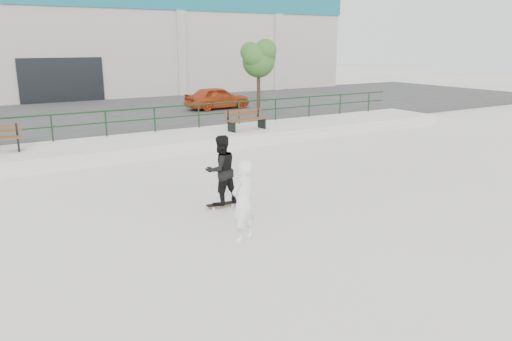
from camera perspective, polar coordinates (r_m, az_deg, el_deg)
ground at (r=11.46m, az=3.28°, el=-6.50°), size 120.00×120.00×0.00m
ledge at (r=19.64m, az=-12.79°, el=2.79°), size 30.00×3.00×0.50m
parking_strip at (r=27.72m, az=-18.64°, el=5.71°), size 60.00×14.00×0.50m
railing at (r=20.70m, az=-14.14°, el=6.09°), size 28.00×0.06×1.03m
commercial_building at (r=41.21m, az=-23.85°, el=13.92°), size 44.20×16.33×8.00m
bench_right at (r=21.14m, az=-1.15°, el=5.82°), size 1.90×0.69×0.86m
tree at (r=26.66m, az=0.34°, el=12.79°), size 2.12×1.89×3.77m
red_car at (r=28.01m, az=-4.45°, el=8.29°), size 3.68×1.60×1.24m
skateboard at (r=12.82m, az=-3.96°, el=-3.87°), size 0.79×0.26×0.09m
standing_skater at (r=12.56m, az=-4.03°, el=0.06°), size 0.92×0.75×1.77m
seated_skater at (r=10.48m, az=-1.47°, el=-3.46°), size 0.75×0.62×1.75m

